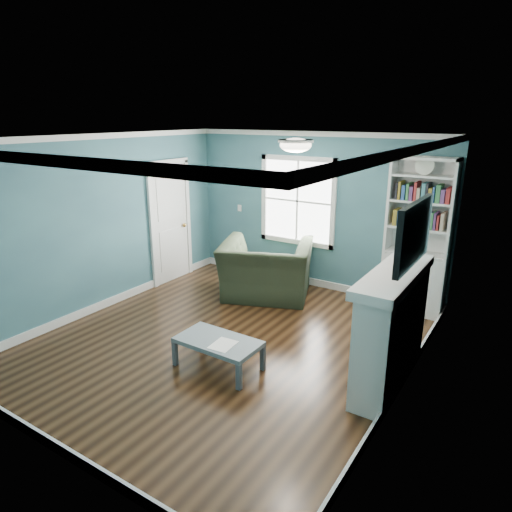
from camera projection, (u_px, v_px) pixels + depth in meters
The scene contains 13 objects.
floor at pixel (227, 341), 6.01m from camera, with size 5.00×5.00×0.00m, color black.
room_walls at pixel (224, 224), 5.54m from camera, with size 5.00×5.00×5.00m.
trim at pixel (225, 251), 5.64m from camera, with size 4.50×5.00×2.60m.
window at pixel (298, 201), 7.73m from camera, with size 1.40×0.06×1.50m.
bookshelf at pixel (416, 252), 6.66m from camera, with size 0.90×0.35×2.31m.
fireplace at pixel (392, 330), 4.90m from camera, with size 0.44×1.58×1.30m.
tv at pixel (414, 234), 4.52m from camera, with size 0.06×1.10×0.65m, color black.
door at pixel (170, 221), 7.96m from camera, with size 0.12×0.98×2.17m.
ceiling_fixture at pixel (296, 144), 4.86m from camera, with size 0.38×0.38×0.15m.
light_switch at pixel (240, 208), 8.42m from camera, with size 0.08×0.01×0.12m, color white.
recliner at pixel (266, 261), 7.30m from camera, with size 1.40×0.91×1.23m, color black.
coffee_table at pixel (218, 343), 5.30m from camera, with size 0.98×0.54×0.36m.
paper_sheet at pixel (223, 345), 5.17m from camera, with size 0.24×0.31×0.00m, color white.
Camera 1 is at (3.25, -4.33, 2.85)m, focal length 32.00 mm.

